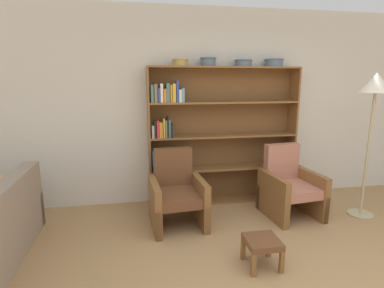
{
  "coord_description": "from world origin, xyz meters",
  "views": [
    {
      "loc": [
        -1.32,
        -1.72,
        1.75
      ],
      "look_at": [
        -0.66,
        2.01,
        0.95
      ],
      "focal_mm": 28.0,
      "sensor_mm": 36.0,
      "label": 1
    }
  ],
  "objects_px": {
    "bowl_brass": "(243,63)",
    "armchair_leather": "(177,194)",
    "armchair_cushioned": "(289,186)",
    "footstool": "(262,244)",
    "floor_lamp": "(375,93)",
    "bowl_stoneware": "(208,61)",
    "bowl_sage": "(180,62)",
    "bookshelf": "(210,137)",
    "bowl_slate": "(274,62)"
  },
  "relations": [
    {
      "from": "bowl_brass",
      "to": "armchair_leather",
      "type": "xyz_separation_m",
      "value": [
        -1.02,
        -0.6,
        -1.61
      ]
    },
    {
      "from": "armchair_cushioned",
      "to": "footstool",
      "type": "bearing_deg",
      "value": 45.9
    },
    {
      "from": "armchair_leather",
      "to": "footstool",
      "type": "xyz_separation_m",
      "value": [
        0.69,
        -1.03,
        -0.16
      ]
    },
    {
      "from": "armchair_leather",
      "to": "armchair_cushioned",
      "type": "height_order",
      "value": "same"
    },
    {
      "from": "bowl_brass",
      "to": "floor_lamp",
      "type": "xyz_separation_m",
      "value": [
        1.43,
        -0.8,
        -0.4
      ]
    },
    {
      "from": "bowl_stoneware",
      "to": "floor_lamp",
      "type": "height_order",
      "value": "bowl_stoneware"
    },
    {
      "from": "armchair_leather",
      "to": "floor_lamp",
      "type": "bearing_deg",
      "value": 171.13
    },
    {
      "from": "armchair_cushioned",
      "to": "footstool",
      "type": "height_order",
      "value": "armchair_cushioned"
    },
    {
      "from": "bowl_sage",
      "to": "armchair_cushioned",
      "type": "distance_m",
      "value": 2.19
    },
    {
      "from": "bookshelf",
      "to": "armchair_leather",
      "type": "xyz_separation_m",
      "value": [
        -0.56,
        -0.62,
        -0.58
      ]
    },
    {
      "from": "bookshelf",
      "to": "armchair_leather",
      "type": "bearing_deg",
      "value": -132.09
    },
    {
      "from": "bowl_slate",
      "to": "floor_lamp",
      "type": "distance_m",
      "value": 1.33
    },
    {
      "from": "bowl_sage",
      "to": "bowl_slate",
      "type": "bearing_deg",
      "value": 0.0
    },
    {
      "from": "armchair_cushioned",
      "to": "floor_lamp",
      "type": "bearing_deg",
      "value": 162.21
    },
    {
      "from": "bowl_sage",
      "to": "footstool",
      "type": "bearing_deg",
      "value": -71.44
    },
    {
      "from": "bowl_stoneware",
      "to": "bowl_brass",
      "type": "xyz_separation_m",
      "value": [
        0.5,
        0.0,
        -0.01
      ]
    },
    {
      "from": "bookshelf",
      "to": "bowl_stoneware",
      "type": "relative_size",
      "value": 9.43
    },
    {
      "from": "bowl_brass",
      "to": "armchair_leather",
      "type": "relative_size",
      "value": 0.28
    },
    {
      "from": "footstool",
      "to": "armchair_leather",
      "type": "bearing_deg",
      "value": 123.75
    },
    {
      "from": "bowl_stoneware",
      "to": "floor_lamp",
      "type": "bearing_deg",
      "value": -22.49
    },
    {
      "from": "armchair_cushioned",
      "to": "bowl_slate",
      "type": "bearing_deg",
      "value": -92.79
    },
    {
      "from": "bowl_sage",
      "to": "bowl_stoneware",
      "type": "relative_size",
      "value": 0.95
    },
    {
      "from": "bowl_sage",
      "to": "armchair_leather",
      "type": "xyz_separation_m",
      "value": [
        -0.14,
        -0.6,
        -1.61
      ]
    },
    {
      "from": "floor_lamp",
      "to": "bowl_stoneware",
      "type": "bearing_deg",
      "value": 157.51
    },
    {
      "from": "bookshelf",
      "to": "bowl_sage",
      "type": "relative_size",
      "value": 9.88
    },
    {
      "from": "bowl_sage",
      "to": "footstool",
      "type": "xyz_separation_m",
      "value": [
        0.55,
        -1.63,
        -1.77
      ]
    },
    {
      "from": "bowl_sage",
      "to": "bowl_brass",
      "type": "xyz_separation_m",
      "value": [
        0.88,
        0.0,
        0.0
      ]
    },
    {
      "from": "bowl_stoneware",
      "to": "armchair_cushioned",
      "type": "xyz_separation_m",
      "value": [
        0.98,
        -0.6,
        -1.62
      ]
    },
    {
      "from": "bowl_slate",
      "to": "bowl_sage",
      "type": "bearing_deg",
      "value": -180.0
    },
    {
      "from": "bowl_sage",
      "to": "bowl_brass",
      "type": "height_order",
      "value": "bowl_brass"
    },
    {
      "from": "bowl_stoneware",
      "to": "bowl_slate",
      "type": "relative_size",
      "value": 0.84
    },
    {
      "from": "bowl_sage",
      "to": "bowl_stoneware",
      "type": "height_order",
      "value": "bowl_stoneware"
    },
    {
      "from": "bowl_slate",
      "to": "armchair_leather",
      "type": "distance_m",
      "value": 2.27
    },
    {
      "from": "bowl_sage",
      "to": "floor_lamp",
      "type": "relative_size",
      "value": 0.12
    },
    {
      "from": "bowl_brass",
      "to": "bowl_slate",
      "type": "height_order",
      "value": "bowl_slate"
    },
    {
      "from": "armchair_cushioned",
      "to": "bowl_brass",
      "type": "bearing_deg",
      "value": -57.22
    },
    {
      "from": "bowl_stoneware",
      "to": "footstool",
      "type": "bearing_deg",
      "value": -84.07
    },
    {
      "from": "bookshelf",
      "to": "armchair_leather",
      "type": "distance_m",
      "value": 1.02
    },
    {
      "from": "bowl_brass",
      "to": "armchair_cushioned",
      "type": "distance_m",
      "value": 1.79
    },
    {
      "from": "bowl_brass",
      "to": "footstool",
      "type": "relative_size",
      "value": 0.8
    },
    {
      "from": "bowl_slate",
      "to": "armchair_leather",
      "type": "bearing_deg",
      "value": -157.74
    },
    {
      "from": "bowl_stoneware",
      "to": "footstool",
      "type": "xyz_separation_m",
      "value": [
        0.17,
        -1.63,
        -1.79
      ]
    },
    {
      "from": "bowl_slate",
      "to": "armchair_cushioned",
      "type": "height_order",
      "value": "bowl_slate"
    },
    {
      "from": "armchair_leather",
      "to": "armchair_cushioned",
      "type": "distance_m",
      "value": 1.5
    },
    {
      "from": "bowl_brass",
      "to": "bowl_slate",
      "type": "xyz_separation_m",
      "value": [
        0.45,
        0.0,
        0.01
      ]
    },
    {
      "from": "armchair_leather",
      "to": "bowl_slate",
      "type": "bearing_deg",
      "value": -162.01
    },
    {
      "from": "bowl_slate",
      "to": "bowl_brass",
      "type": "bearing_deg",
      "value": -180.0
    },
    {
      "from": "armchair_leather",
      "to": "footstool",
      "type": "height_order",
      "value": "armchair_leather"
    },
    {
      "from": "bowl_sage",
      "to": "armchair_leather",
      "type": "height_order",
      "value": "bowl_sage"
    },
    {
      "from": "bowl_sage",
      "to": "bowl_slate",
      "type": "height_order",
      "value": "bowl_slate"
    }
  ]
}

